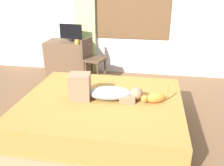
{
  "coord_description": "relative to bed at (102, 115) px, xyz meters",
  "views": [
    {
      "loc": [
        0.55,
        -2.79,
        1.86
      ],
      "look_at": [
        0.04,
        0.16,
        0.61
      ],
      "focal_mm": 38.8,
      "sensor_mm": 36.0,
      "label": 1
    }
  ],
  "objects": [
    {
      "name": "back_wall_with_window",
      "position": [
        0.06,
        2.38,
        1.22
      ],
      "size": [
        6.4,
        0.14,
        2.9
      ],
      "color": "silver",
      "rests_on": "ground"
    },
    {
      "name": "tv_monitor",
      "position": [
        -1.06,
        1.99,
        0.69
      ],
      "size": [
        0.48,
        0.1,
        0.35
      ],
      "color": "black",
      "rests_on": "desk"
    },
    {
      "name": "bed",
      "position": [
        0.0,
        0.0,
        0.0
      ],
      "size": [
        2.11,
        1.81,
        0.46
      ],
      "color": "#997A56",
      "rests_on": "ground"
    },
    {
      "name": "desk",
      "position": [
        -1.14,
        1.99,
        0.14
      ],
      "size": [
        0.9,
        0.56,
        0.74
      ],
      "color": "brown",
      "rests_on": "ground"
    },
    {
      "name": "chair_by_desk",
      "position": [
        -0.58,
        1.72,
        0.28
      ],
      "size": [
        0.47,
        0.47,
        0.86
      ],
      "color": "#4C3828",
      "rests_on": "ground"
    },
    {
      "name": "cup",
      "position": [
        -0.88,
        1.78,
        0.55
      ],
      "size": [
        0.08,
        0.08,
        0.08
      ],
      "primitive_type": "cylinder",
      "color": "gold",
      "rests_on": "desk"
    },
    {
      "name": "cat",
      "position": [
        0.67,
        0.01,
        0.3
      ],
      "size": [
        0.33,
        0.21,
        0.21
      ],
      "color": "#C67A2D",
      "rests_on": "bed"
    },
    {
      "name": "curtain_left",
      "position": [
        -0.84,
        2.27,
        1.03
      ],
      "size": [
        0.44,
        0.06,
        2.51
      ],
      "primitive_type": "cube",
      "color": "#ADCC75",
      "rests_on": "ground"
    },
    {
      "name": "ground_plane",
      "position": [
        0.06,
        0.04,
        -0.23
      ],
      "size": [
        16.0,
        16.0,
        0.0
      ],
      "primitive_type": "plane",
      "color": "brown"
    },
    {
      "name": "person_lying",
      "position": [
        0.01,
        0.0,
        0.35
      ],
      "size": [
        0.94,
        0.37,
        0.34
      ],
      "color": "#8C939E",
      "rests_on": "bed"
    }
  ]
}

